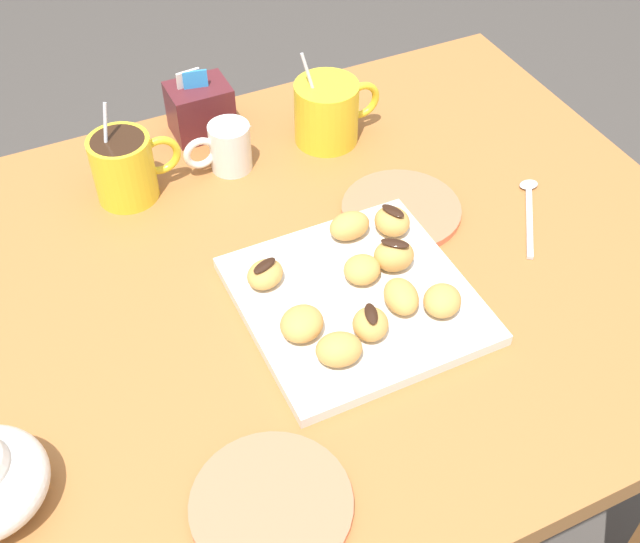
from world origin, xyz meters
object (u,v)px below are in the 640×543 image
Objects in this scene: beignet_3 at (392,221)px; beignet_5 at (394,255)px; beignet_6 at (339,349)px; sugar_caddy at (200,109)px; beignet_1 at (349,226)px; beignet_2 at (265,274)px; coffee_mug_yellow_right at (328,110)px; beignet_7 at (370,324)px; dining_table at (303,338)px; beignet_9 at (362,270)px; saucer_coral_left at (401,210)px; beignet_8 at (442,301)px; beignet_0 at (401,296)px; cream_pitcher_white at (226,146)px; beignet_4 at (302,324)px; coffee_mug_yellow_left at (125,166)px; saucer_coral_right at (271,505)px; pastry_plate_square at (356,300)px.

beignet_5 is (-0.03, -0.06, 0.00)m from beignet_3.
beignet_5 is 0.16m from beignet_6.
sugar_caddy is 1.92× the size of beignet_1.
beignet_2 is 0.19m from beignet_3.
coffee_mug_yellow_right is 0.40m from beignet_7.
beignet_9 reaches higher than dining_table.
beignet_3 is at bearing -133.48° from saucer_coral_left.
beignet_9 is (0.11, -0.04, 0.00)m from beignet_2.
beignet_6 is at bearing -174.37° from beignet_8.
beignet_0 is (-0.08, -0.36, -0.02)m from coffee_mug_yellow_right.
beignet_9 is (0.07, -0.30, -0.01)m from cream_pitcher_white.
beignet_4 is (-0.04, -0.45, -0.01)m from sugar_caddy.
coffee_mug_yellow_right reaches higher than saucer_coral_left.
beignet_3 reaches higher than beignet_2.
beignet_5 is at bearing -25.54° from dining_table.
beignet_6 is (-0.10, -0.04, 0.00)m from beignet_0.
saucer_coral_right is (-0.01, -0.53, -0.05)m from coffee_mug_yellow_left.
beignet_0 reaches higher than dining_table.
beignet_5 is (0.02, 0.06, 0.00)m from beignet_0.
beignet_5 reaches higher than beignet_8.
beignet_3 is 1.00× the size of beignet_8.
beignet_2 reaches higher than saucer_coral_right.
coffee_mug_yellow_left is at bearing 180.00° from coffee_mug_yellow_right.
beignet_2 is (-0.13, -0.03, -0.00)m from beignet_1.
beignet_7 is at bearing -84.94° from cream_pitcher_white.
dining_table is 0.30m from cream_pitcher_white.
beignet_3 is at bearing 41.28° from pastry_plate_square.
coffee_mug_yellow_right is at bearing 84.81° from beignet_3.
pastry_plate_square is at bearing -61.82° from dining_table.
saucer_coral_left is 0.16m from beignet_9.
beignet_6 is (0.02, -0.05, 0.00)m from beignet_4.
saucer_coral_left is 2.97× the size of beignet_1.
sugar_caddy is 0.35m from saucer_coral_left.
beignet_6 is at bearing -134.24° from beignet_3.
dining_table is 7.39× the size of coffee_mug_yellow_right.
coffee_mug_yellow_right is 0.39m from beignet_8.
beignet_9 is (-0.02, 0.06, -0.00)m from beignet_0.
saucer_coral_left is 0.06m from beignet_3.
dining_table is 7.40× the size of coffee_mug_yellow_left.
beignet_0 reaches higher than saucer_coral_right.
saucer_coral_left is 2.99× the size of beignet_0.
beignet_9 is at bearing -178.29° from beignet_5.
beignet_5 reaches higher than beignet_2.
beignet_3 is at bearing 45.76° from beignet_6.
beignet_9 is (0.07, -0.40, -0.01)m from sugar_caddy.
beignet_4 is at bearing -154.82° from beignet_9.
saucer_coral_right is 3.48× the size of beignet_9.
saucer_coral_right is at bearing -135.31° from saucer_coral_left.
coffee_mug_yellow_right reaches higher than beignet_6.
beignet_0 is 0.17m from beignet_2.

